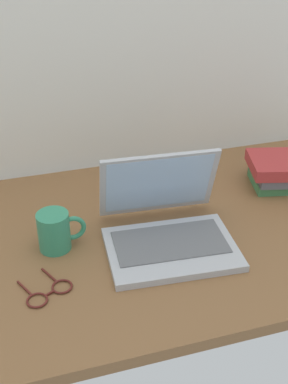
% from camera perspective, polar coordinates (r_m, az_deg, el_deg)
% --- Properties ---
extents(desk, '(1.60, 0.76, 0.03)m').
position_cam_1_polar(desk, '(1.29, -1.69, -5.39)').
color(desk, brown).
rests_on(desk, ground).
extents(laptop, '(0.33, 0.31, 0.21)m').
position_cam_1_polar(laptop, '(1.24, 2.60, -3.82)').
color(laptop, '#B2B5BA').
rests_on(laptop, desk).
extents(coffee_mug, '(0.12, 0.08, 0.10)m').
position_cam_1_polar(coffee_mug, '(1.23, -10.02, -4.41)').
color(coffee_mug, '#338C66').
rests_on(coffee_mug, desk).
extents(remote_control_near, '(0.09, 0.17, 0.02)m').
position_cam_1_polar(remote_control_near, '(1.48, -0.67, 1.16)').
color(remote_control_near, black).
rests_on(remote_control_near, desk).
extents(eyeglasses, '(0.13, 0.13, 0.01)m').
position_cam_1_polar(eyeglasses, '(1.13, -10.77, -11.13)').
color(eyeglasses, '#591E19').
rests_on(eyeglasses, desk).
extents(book_stack, '(0.22, 0.20, 0.09)m').
position_cam_1_polar(book_stack, '(1.52, 15.41, 2.31)').
color(book_stack, '#3F7F4C').
rests_on(book_stack, desk).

